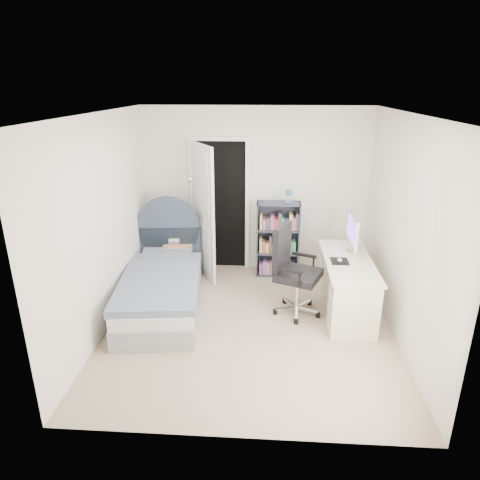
# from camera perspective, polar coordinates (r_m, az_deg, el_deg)

# --- Properties ---
(room_shell) EXTENTS (3.50, 3.70, 2.60)m
(room_shell) POSITION_cam_1_polar(r_m,az_deg,el_deg) (4.84, 1.37, 1.57)
(room_shell) COLOR gray
(room_shell) RESTS_ON ground
(door) EXTENTS (0.92, 0.74, 2.06)m
(door) POSITION_cam_1_polar(r_m,az_deg,el_deg) (6.43, -4.15, 4.26)
(door) COLOR black
(door) RESTS_ON ground
(bed) EXTENTS (1.17, 2.13, 1.26)m
(bed) POSITION_cam_1_polar(r_m,az_deg,el_deg) (5.75, -10.28, -6.03)
(bed) COLOR gray
(bed) RESTS_ON ground
(nightstand) EXTENTS (0.43, 0.43, 0.62)m
(nightstand) POSITION_cam_1_polar(r_m,az_deg,el_deg) (6.54, -8.22, -1.40)
(nightstand) COLOR tan
(nightstand) RESTS_ON ground
(floor_lamp) EXTENTS (0.22, 0.22, 1.53)m
(floor_lamp) POSITION_cam_1_polar(r_m,az_deg,el_deg) (6.53, -6.69, 0.66)
(floor_lamp) COLOR silver
(floor_lamp) RESTS_ON ground
(bookcase) EXTENTS (0.64, 0.28, 1.36)m
(bookcase) POSITION_cam_1_polar(r_m,az_deg,el_deg) (6.50, 5.09, -0.28)
(bookcase) COLOR #373B4B
(bookcase) RESTS_ON ground
(desk) EXTENTS (0.59, 1.47, 1.21)m
(desk) POSITION_cam_1_polar(r_m,az_deg,el_deg) (5.65, 13.99, -5.58)
(desk) COLOR #F2EBCB
(desk) RESTS_ON ground
(office_chair) EXTENTS (0.67, 0.67, 1.16)m
(office_chair) POSITION_cam_1_polar(r_m,az_deg,el_deg) (5.42, 6.90, -3.46)
(office_chair) COLOR silver
(office_chair) RESTS_ON ground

